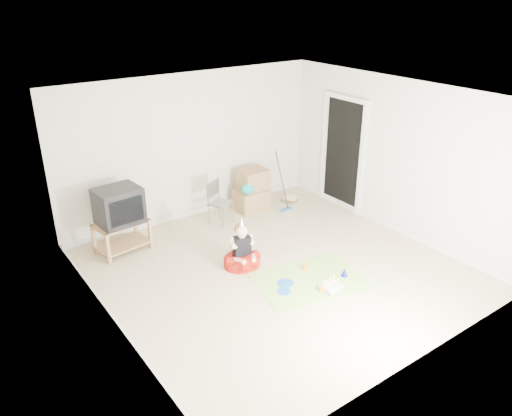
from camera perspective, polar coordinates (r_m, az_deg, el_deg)
ground at (r=7.59m, az=2.39°, el=-7.04°), size 5.00×5.00×0.00m
doorway_recess at (r=9.51m, az=9.94°, el=6.02°), size 0.02×0.90×2.05m
tv_stand at (r=8.24m, az=-15.05°, el=-2.90°), size 0.88×0.62×0.51m
crt_tv at (r=8.03m, az=-15.43°, el=0.26°), size 0.71×0.60×0.57m
folding_chair at (r=8.86m, az=-4.06°, el=0.57°), size 0.47×0.46×0.80m
cardboard_boxes at (r=9.42m, az=-0.48°, el=1.98°), size 0.63×0.49×0.78m
floor_mop at (r=9.42m, az=3.45°, el=1.22°), size 0.28×0.37×1.09m
book_pile at (r=9.90m, az=3.81°, el=1.01°), size 0.29×0.33×0.09m
seated_woman at (r=7.60m, az=-1.62°, el=-5.45°), size 0.65×0.65×0.81m
party_mat at (r=7.37m, az=6.03°, el=-8.20°), size 1.73×1.40×0.01m
birthday_cake at (r=7.18m, az=8.57°, el=-8.96°), size 0.29×0.24×0.14m
blue_plate_near at (r=7.26m, az=3.39°, el=-8.55°), size 0.25×0.25×0.01m
blue_plate_far at (r=7.09m, az=3.25°, el=-9.47°), size 0.23×0.23×0.01m
orange_cup_near at (r=7.59m, az=5.62°, el=-6.72°), size 0.08×0.08×0.09m
orange_cup_far at (r=7.12m, az=7.44°, el=-9.14°), size 0.07×0.07×0.08m
blue_party_hat at (r=7.49m, az=10.08°, el=-7.21°), size 0.12×0.12×0.14m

